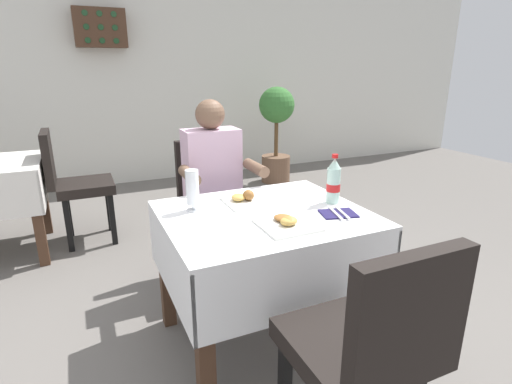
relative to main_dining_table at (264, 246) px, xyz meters
name	(u,v)px	position (x,y,z in m)	size (l,w,h in m)	color
ground_plane	(242,350)	(-0.14, -0.03, -0.57)	(11.00, 11.00, 0.00)	#66605B
back_wall	(126,58)	(-0.14, 3.63, 0.98)	(11.00, 0.12, 3.10)	silver
main_dining_table	(264,246)	(0.00, 0.00, 0.00)	(1.00, 0.85, 0.76)	white
chair_far_diner_seat	(213,202)	(0.00, 0.82, -0.02)	(0.44, 0.50, 0.97)	black
chair_near_camera_side	(368,346)	(0.00, -0.82, -0.02)	(0.44, 0.50, 0.97)	black
seated_diner_far	(215,185)	(-0.02, 0.71, 0.14)	(0.50, 0.46, 1.26)	#282D42
plate_near_camera	(287,223)	(0.02, -0.20, 0.20)	(0.25, 0.25, 0.05)	white
plate_far_diner	(247,199)	(-0.02, 0.18, 0.20)	(0.25, 0.25, 0.07)	white
beer_glass_left	(192,190)	(-0.31, 0.18, 0.29)	(0.07, 0.07, 0.21)	white
cola_bottle_primary	(334,182)	(0.40, -0.01, 0.30)	(0.07, 0.07, 0.27)	silver
napkin_cutlery_set	(338,213)	(0.32, -0.17, 0.19)	(0.20, 0.20, 0.01)	#231E4C
background_chair_right	(73,180)	(-0.88, 1.83, -0.02)	(0.50, 0.44, 0.97)	black
potted_plant_corner	(276,128)	(1.52, 2.82, 0.13)	(0.45, 0.45, 1.21)	brown
wall_bottle_rack	(100,28)	(-0.41, 3.47, 1.29)	(0.56, 0.21, 0.42)	#472D1E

